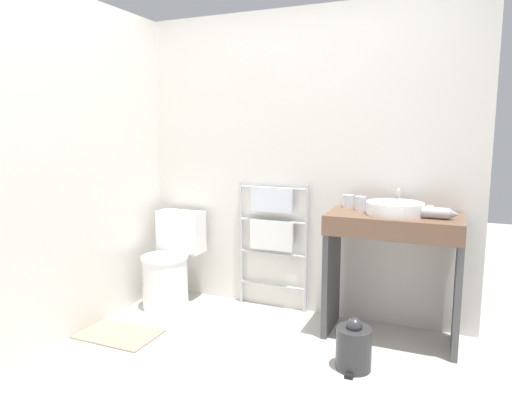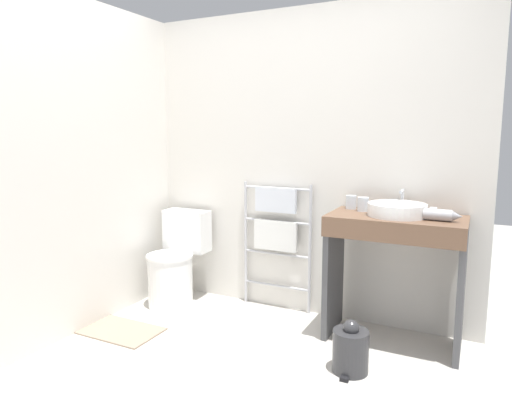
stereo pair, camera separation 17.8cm
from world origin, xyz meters
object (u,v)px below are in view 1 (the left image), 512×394
object	(u,v)px
towel_radiator	(272,226)
sink_basin	(395,208)
toilet	(170,266)
hair_dryer	(437,213)
cup_near_wall	(348,201)
cup_near_edge	(361,203)
trash_bin	(354,347)

from	to	relation	value
towel_radiator	sink_basin	bearing A→B (deg)	-11.66
toilet	hair_dryer	size ratio (longest dim) A/B	3.41
toilet	towel_radiator	world-z (taller)	towel_radiator
toilet	cup_near_wall	xyz separation A→B (m)	(1.42, 0.21, 0.61)
toilet	cup_near_edge	size ratio (longest dim) A/B	7.90
towel_radiator	cup_near_wall	distance (m)	0.67
hair_dryer	sink_basin	bearing A→B (deg)	172.37
towel_radiator	hair_dryer	xyz separation A→B (m)	(1.24, -0.24, 0.24)
hair_dryer	trash_bin	distance (m)	1.01
cup_near_wall	hair_dryer	size ratio (longest dim) A/B	0.42
cup_near_wall	trash_bin	bearing A→B (deg)	-73.61
hair_dryer	trash_bin	size ratio (longest dim) A/B	0.70
towel_radiator	cup_near_edge	xyz separation A→B (m)	(0.72, -0.12, 0.25)
cup_near_wall	trash_bin	distance (m)	1.05
toilet	trash_bin	xyz separation A→B (m)	(1.62, -0.44, -0.19)
toilet	sink_basin	bearing A→B (deg)	2.23
sink_basin	trash_bin	world-z (taller)	sink_basin
sink_basin	trash_bin	distance (m)	0.96
cup_near_edge	hair_dryer	world-z (taller)	cup_near_edge
cup_near_wall	trash_bin	size ratio (longest dim) A/B	0.30
toilet	sink_basin	distance (m)	1.87
sink_basin	cup_near_wall	distance (m)	0.38
trash_bin	cup_near_edge	bearing A→B (deg)	98.69
cup_near_edge	cup_near_wall	bearing A→B (deg)	148.37
cup_near_wall	cup_near_edge	size ratio (longest dim) A/B	0.98
hair_dryer	trash_bin	bearing A→B (deg)	-131.55
sink_basin	hair_dryer	size ratio (longest dim) A/B	1.67
cup_near_edge	hair_dryer	xyz separation A→B (m)	(0.51, -0.12, -0.01)
toilet	cup_near_wall	world-z (taller)	cup_near_wall
cup_near_wall	sink_basin	bearing A→B (deg)	-22.65
sink_basin	trash_bin	bearing A→B (deg)	-106.64
cup_near_wall	hair_dryer	distance (m)	0.64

